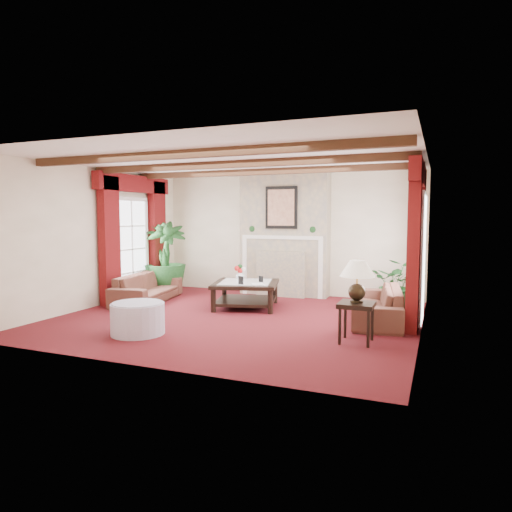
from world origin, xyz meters
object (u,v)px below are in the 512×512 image
at_px(potted_palm, 166,273).
at_px(coffee_table, 246,295).
at_px(sofa_right, 377,298).
at_px(side_table, 356,323).
at_px(ottoman, 138,319).
at_px(sofa_left, 147,283).

xyz_separation_m(potted_palm, coffee_table, (2.33, -0.78, -0.21)).
relative_size(sofa_right, coffee_table, 1.69).
bearing_deg(potted_palm, side_table, -27.44).
bearing_deg(side_table, coffee_table, 145.13).
relative_size(sofa_right, ottoman, 2.55).
bearing_deg(sofa_right, potted_palm, -109.77).
bearing_deg(side_table, ottoman, -166.17).
bearing_deg(potted_palm, sofa_left, -78.17).
distance_m(sofa_right, ottoman, 3.91).
relative_size(potted_palm, ottoman, 2.29).
height_order(side_table, ottoman, side_table).
height_order(sofa_right, coffee_table, sofa_right).
xyz_separation_m(sofa_left, ottoman, (1.42, -2.23, -0.15)).
bearing_deg(sofa_left, coffee_table, -93.74).
height_order(sofa_left, side_table, sofa_left).
distance_m(sofa_right, coffee_table, 2.51).
xyz_separation_m(sofa_left, potted_palm, (-0.21, 1.00, 0.08)).
relative_size(side_table, ottoman, 0.71).
distance_m(sofa_right, side_table, 1.46).
xyz_separation_m(sofa_right, ottoman, (-3.21, -2.23, -0.15)).
height_order(sofa_left, potted_palm, potted_palm).
height_order(potted_palm, side_table, potted_palm).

